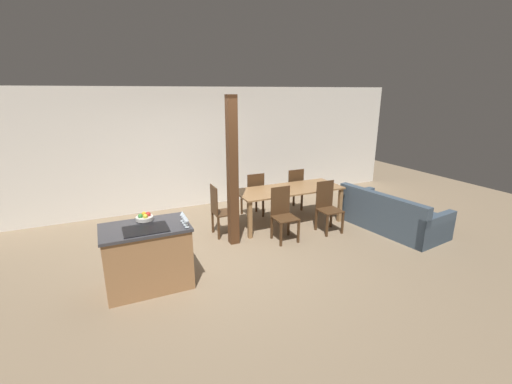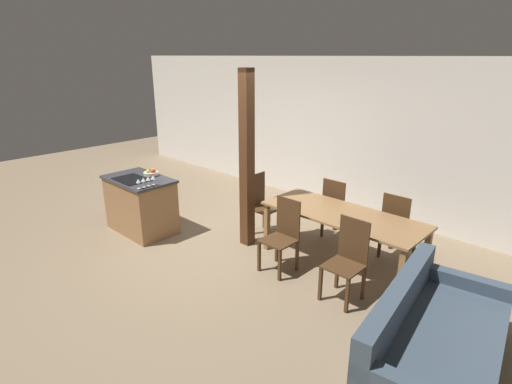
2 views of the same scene
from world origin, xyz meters
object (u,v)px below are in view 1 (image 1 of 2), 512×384
Objects in this scene: dining_table at (289,193)px; dining_chair_far_right at (293,189)px; dining_chair_near_right at (328,206)px; dining_chair_near_left at (283,213)px; fruit_bowl at (145,217)px; dining_chair_head_end at (220,210)px; wine_glass_far at (184,215)px; couch at (391,216)px; kitchen_island at (148,256)px; wine_glass_middle at (185,217)px; timber_post at (232,173)px; wine_glass_near at (186,219)px; wine_glass_end at (182,213)px; dining_chair_far_left at (254,194)px.

dining_chair_far_right is (0.48, 0.64, -0.15)m from dining_table.
dining_chair_near_right is (0.48, -0.64, -0.15)m from dining_table.
dining_chair_near_left and dining_chair_near_right have the same top height.
fruit_bowl is 1.83m from dining_chair_head_end.
wine_glass_far reaches higher than couch.
dining_chair_head_end is 0.47× the size of couch.
kitchen_island is 7.88× the size of wine_glass_middle.
timber_post is at bearing 22.08° from fruit_bowl.
kitchen_island is 7.88× the size of wine_glass_near.
dining_chair_near_left is at bearing 52.99° from dining_chair_far_right.
fruit_bowl is at bearing 133.06° from wine_glass_near.
wine_glass_near and wine_glass_middle have the same top height.
dining_chair_far_right is at bearing 26.32° from couch.
couch is (4.10, 0.20, -0.75)m from wine_glass_end.
dining_table is at bearing 52.99° from dining_chair_near_left.
couch is (3.13, -1.10, -0.24)m from dining_chair_head_end.
dining_chair_far_left is 0.97m from dining_chair_far_right.
kitchen_island is 1.96m from timber_post.
fruit_bowl is 2.97m from dining_chair_far_left.
couch is (2.15, -0.45, -0.24)m from dining_chair_near_left.
kitchen_island is 0.56× the size of couch.
dining_chair_far_right is at bearing 33.70° from wine_glass_end.
kitchen_island is 3.90m from dining_chair_far_right.
wine_glass_near is 1.58m from timber_post.
dining_chair_far_left is (0.00, 1.29, 0.00)m from dining_chair_near_left.
dining_table is at bearing 52.99° from dining_chair_far_right.
wine_glass_far is at bearing -165.81° from dining_chair_near_right.
dining_chair_near_right is 2.01m from timber_post.
couch is at bearing -33.30° from dining_table.
fruit_bowl reaches higher than kitchen_island.
wine_glass_middle is 2.17m from dining_chair_near_left.
dining_chair_near_right is at bearing 90.00° from dining_chair_far_right.
fruit_bowl reaches higher than dining_chair_far_right.
wine_glass_near reaches higher than couch.
dining_chair_head_end is at bearing -180.00° from dining_table.
wine_glass_middle is at bearing 90.00° from wine_glass_near.
wine_glass_middle reaches higher than fruit_bowl.
dining_chair_far_left is 1.00× the size of dining_chair_head_end.
dining_chair_head_end is at bearing 56.44° from wine_glass_middle.
dining_chair_near_right is at bearing 6.74° from fruit_bowl.
dining_chair_near_right and dining_chair_head_end have the same top height.
kitchen_island is 0.53× the size of dining_table.
dining_table is at bearing 23.22° from kitchen_island.
dining_chair_near_left and dining_chair_far_right have the same top height.
dining_chair_near_left is (2.41, 0.40, -0.44)m from fruit_bowl.
dining_table is (2.92, 1.25, 0.20)m from kitchen_island.
dining_chair_far_right reaches higher than couch.
dining_table is (2.43, 1.38, -0.36)m from wine_glass_far.
kitchen_island is 7.88× the size of wine_glass_far.
wine_glass_middle reaches higher than dining_table.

